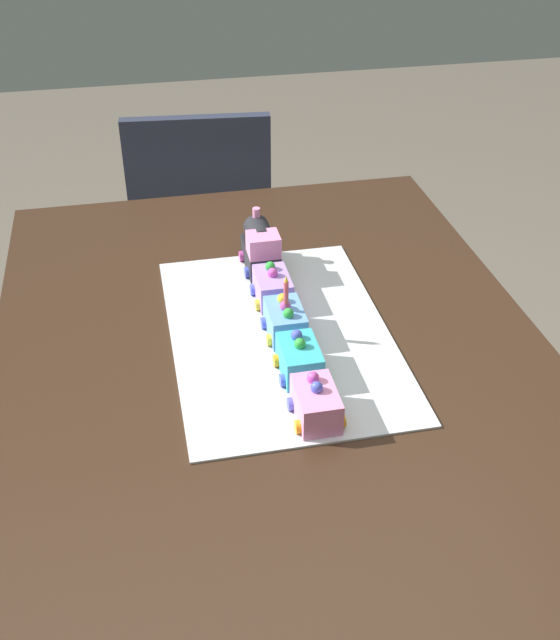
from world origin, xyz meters
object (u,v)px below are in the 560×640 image
(cake_locomotive, at_px, (261,248))
(cake_car_caboose_turquoise, at_px, (299,359))
(cake_car_flatbed_bubblegum, at_px, (316,404))
(birthday_candle, at_px, (286,290))
(dining_table, at_px, (276,403))
(chair, at_px, (202,227))
(cake_car_hopper_lavender, at_px, (273,287))
(cake_car_tanker_sky_blue, at_px, (285,321))

(cake_locomotive, height_order, cake_car_caboose_turquoise, cake_locomotive)
(cake_car_flatbed_bubblegum, distance_m, birthday_candle, 0.24)
(cake_locomotive, bearing_deg, cake_car_caboose_turquoise, 0.00)
(dining_table, xyz_separation_m, chair, (-1.03, -0.02, -0.16))
(cake_car_hopper_lavender, xyz_separation_m, cake_car_flatbed_bubblegum, (0.35, 0.00, 0.00))
(cake_car_caboose_turquoise, distance_m, cake_car_flatbed_bubblegum, 0.12)
(cake_car_caboose_turquoise, bearing_deg, cake_car_hopper_lavender, 180.00)
(dining_table, xyz_separation_m, cake_car_flatbed_bubblegum, (0.17, 0.03, 0.14))
(cake_car_hopper_lavender, bearing_deg, dining_table, -9.30)
(dining_table, bearing_deg, birthday_candle, 152.28)
(cake_locomotive, bearing_deg, chair, -175.80)
(chair, height_order, cake_car_hopper_lavender, chair)
(dining_table, relative_size, cake_car_hopper_lavender, 14.00)
(chair, xyz_separation_m, birthday_candle, (0.98, 0.05, 0.37))
(chair, relative_size, cake_car_tanker_sky_blue, 8.60)
(cake_car_tanker_sky_blue, bearing_deg, dining_table, -25.38)
(cake_locomotive, height_order, cake_car_flatbed_bubblegum, cake_locomotive)
(cake_car_caboose_turquoise, bearing_deg, cake_car_tanker_sky_blue, 180.00)
(chair, bearing_deg, cake_car_hopper_lavender, 98.77)
(chair, relative_size, birthday_candle, 15.01)
(chair, bearing_deg, cake_car_tanker_sky_blue, 98.33)
(chair, bearing_deg, cake_locomotive, 99.40)
(dining_table, xyz_separation_m, cake_car_caboose_turquoise, (0.06, 0.03, 0.14))
(birthday_candle, bearing_deg, cake_car_hopper_lavender, 180.00)
(chair, xyz_separation_m, cake_car_caboose_turquoise, (1.09, 0.05, 0.30))
(dining_table, relative_size, cake_locomotive, 10.00)
(chair, xyz_separation_m, cake_car_flatbed_bubblegum, (1.21, 0.05, 0.30))
(cake_locomotive, bearing_deg, dining_table, -5.47)
(cake_car_tanker_sky_blue, bearing_deg, cake_car_caboose_turquoise, -0.00)
(cake_car_tanker_sky_blue, xyz_separation_m, birthday_candle, (0.01, -0.00, 0.07))
(cake_car_hopper_lavender, bearing_deg, cake_car_caboose_turquoise, 0.00)
(cake_car_tanker_sky_blue, bearing_deg, cake_car_hopper_lavender, -180.00)
(chair, relative_size, cake_car_hopper_lavender, 8.60)
(birthday_candle, bearing_deg, cake_car_tanker_sky_blue, 180.00)
(cake_car_flatbed_bubblegum, bearing_deg, cake_car_caboose_turquoise, 180.00)
(birthday_candle, bearing_deg, dining_table, -27.72)
(cake_car_hopper_lavender, distance_m, cake_car_flatbed_bubblegum, 0.35)
(chair, distance_m, cake_car_flatbed_bubblegum, 1.24)
(cake_locomotive, relative_size, cake_car_flatbed_bubblegum, 1.40)
(cake_locomotive, xyz_separation_m, cake_car_caboose_turquoise, (0.36, 0.00, -0.02))
(cake_car_caboose_turquoise, bearing_deg, chair, -177.20)
(cake_car_hopper_lavender, bearing_deg, cake_car_flatbed_bubblegum, 0.00)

